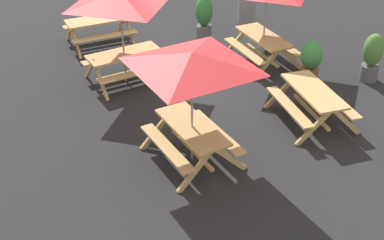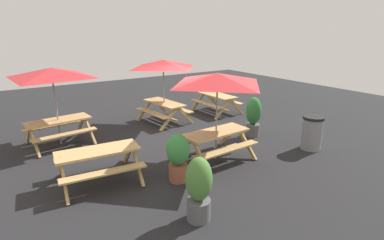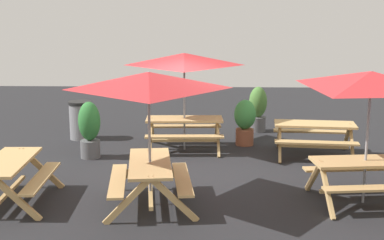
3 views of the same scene
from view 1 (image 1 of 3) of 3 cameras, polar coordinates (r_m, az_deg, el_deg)
name	(u,v)px [view 1 (image 1 of 3)]	position (r m, az deg, el deg)	size (l,w,h in m)	color
ground_plane	(197,74)	(13.76, 0.56, 4.95)	(24.00, 24.00, 0.00)	#232326
picnic_table_0	(192,68)	(9.56, 0.00, 5.55)	(2.81, 2.81, 2.34)	tan
picnic_table_1	(120,4)	(12.72, -7.66, 12.12)	(2.23, 2.23, 2.34)	tan
picnic_table_2	(99,26)	(15.45, -9.87, 9.88)	(1.59, 1.85, 0.81)	tan
picnic_table_4	(313,98)	(11.79, 12.78, 2.29)	(1.92, 1.68, 0.81)	tan
trash_bin_gray	(247,7)	(16.90, 5.89, 11.87)	(0.59, 0.59, 0.98)	gray
potted_plant_0	(311,61)	(13.36, 12.58, 6.20)	(0.53, 0.53, 1.13)	#935138
potted_plant_1	(204,17)	(15.58, 1.29, 10.97)	(0.49, 0.49, 1.28)	#59595B
potted_plant_2	(372,56)	(13.91, 18.66, 6.44)	(0.48, 0.48, 1.23)	#59595B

